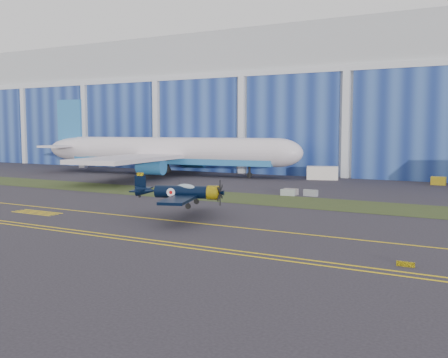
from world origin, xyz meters
The scene contains 16 objects.
ground centered at (0.00, 0.00, 0.00)m, with size 260.00×260.00×0.00m, color #2F2C33.
grass_median centered at (0.00, 14.00, 0.02)m, with size 260.00×10.00×0.02m, color #475128.
hangar centered at (0.00, 71.79, 14.96)m, with size 220.00×45.70×30.00m.
taxiway_centreline centered at (0.00, -5.00, 0.01)m, with size 200.00×0.20×0.02m, color yellow.
edge_line_near centered at (0.00, -14.50, 0.01)m, with size 80.00×0.20×0.02m, color yellow.
edge_line_far centered at (0.00, -13.50, 0.01)m, with size 80.00×0.20×0.02m, color yellow.
hold_short_ladder centered at (-18.00, -8.10, 0.01)m, with size 6.00×2.40×0.02m, color yellow, non-canonical shape.
guard_board_right centered at (22.00, -12.00, 0.17)m, with size 1.20×0.15×0.35m, color yellow.
warbird centered at (-2.11, -2.93, 2.71)m, with size 14.24×15.67×3.86m.
jetliner centered at (-33.05, 39.07, 10.74)m, with size 67.63×59.51×21.48m.
shipping_container centered at (-2.69, 44.13, 1.21)m, with size 5.60×2.24×2.43m, color white.
tug centered at (17.13, 44.59, 0.67)m, with size 2.31×1.45×1.35m, color yellow.
cart centered at (-62.24, 44.63, 0.58)m, with size 1.93×1.16×1.16m, color silver.
barrier_a centered at (0.73, 20.38, 0.45)m, with size 2.00×0.60×0.90m, color gray.
barrier_b centered at (0.74, 19.16, 0.45)m, with size 2.00×0.60×0.90m, color #959D98.
barrier_c centered at (3.64, 20.33, 0.45)m, with size 2.00×0.60×0.90m, color gray.
Camera 1 is at (28.15, -48.13, 9.24)m, focal length 42.00 mm.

